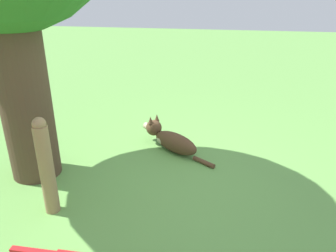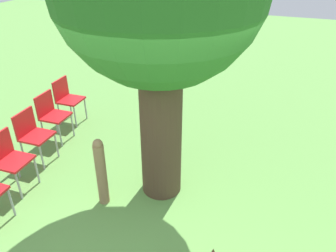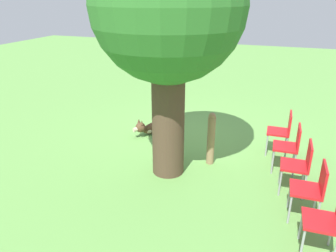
# 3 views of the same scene
# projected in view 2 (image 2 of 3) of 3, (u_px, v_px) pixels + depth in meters

# --- Properties ---
(ground_plane) EXTENTS (30.00, 30.00, 0.00)m
(ground_plane) POSITION_uv_depth(u_px,v_px,m) (129.00, 251.00, 3.87)
(ground_plane) COLOR #609947
(fence_post) EXTENTS (0.14, 0.14, 1.02)m
(fence_post) POSITION_uv_depth(u_px,v_px,m) (101.00, 172.00, 4.35)
(fence_post) COLOR #937551
(fence_post) RESTS_ON ground_plane
(red_chair_1) EXTENTS (0.43, 0.45, 0.88)m
(red_chair_1) POSITION_uv_depth(u_px,v_px,m) (9.00, 157.00, 4.62)
(red_chair_1) COLOR red
(red_chair_1) RESTS_ON ground_plane
(red_chair_2) EXTENTS (0.43, 0.45, 0.88)m
(red_chair_2) POSITION_uv_depth(u_px,v_px,m) (32.00, 133.00, 5.21)
(red_chair_2) COLOR red
(red_chair_2) RESTS_ON ground_plane
(red_chair_3) EXTENTS (0.43, 0.45, 0.88)m
(red_chair_3) POSITION_uv_depth(u_px,v_px,m) (52.00, 113.00, 5.80)
(red_chair_3) COLOR red
(red_chair_3) RESTS_ON ground_plane
(red_chair_4) EXTENTS (0.43, 0.45, 0.88)m
(red_chair_4) POSITION_uv_depth(u_px,v_px,m) (67.00, 97.00, 6.40)
(red_chair_4) COLOR red
(red_chair_4) RESTS_ON ground_plane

